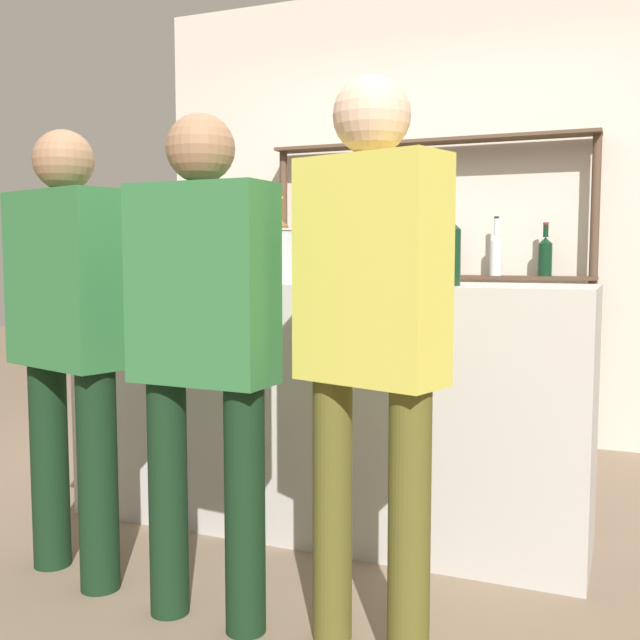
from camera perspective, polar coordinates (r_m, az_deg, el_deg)
name	(u,v)px	position (r m, az deg, el deg)	size (l,w,h in m)	color
ground_plane	(320,527)	(3.25, 0.00, -15.53)	(16.00, 16.00, 0.00)	#7A6651
bar_counter	(320,407)	(3.11, 0.00, -6.62)	(2.14, 0.52, 1.03)	#B7B2AD
back_wall	(434,213)	(4.82, 8.68, 8.06)	(3.74, 0.12, 2.80)	beige
back_shelf	(428,245)	(4.63, 8.25, 5.69)	(1.98, 0.18, 1.83)	#4C3828
counter_bottle_0	(230,248)	(3.40, -6.86, 5.49)	(0.08, 0.08, 0.36)	silver
counter_bottle_1	(280,247)	(3.27, -3.08, 5.55)	(0.08, 0.08, 0.36)	brown
counter_bottle_2	(424,251)	(2.88, 7.96, 5.25)	(0.07, 0.07, 0.33)	silver
counter_bottle_3	(350,249)	(2.88, 2.29, 5.41)	(0.09, 0.09, 0.34)	black
counter_bottle_4	(449,250)	(2.77, 9.78, 5.31)	(0.09, 0.09, 0.34)	black
wine_glass	(156,254)	(3.33, -12.37, 4.91)	(0.08, 0.08, 0.15)	silver
ice_bucket	(280,256)	(3.02, -3.09, 4.92)	(0.20, 0.20, 0.22)	#B2B2B7
customer_left	(69,324)	(2.72, -18.61, -0.29)	(0.52, 0.34, 1.56)	black
customer_right	(370,321)	(2.07, 3.86, -0.11)	(0.45, 0.30, 1.62)	brown
customer_center	(203,333)	(2.28, -8.90, -0.95)	(0.45, 0.21, 1.56)	black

